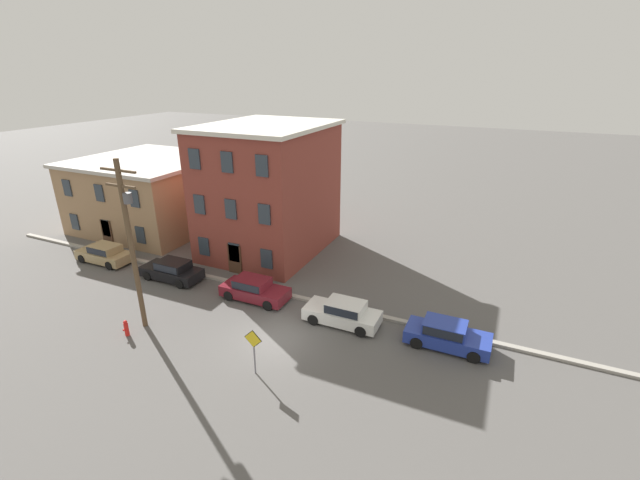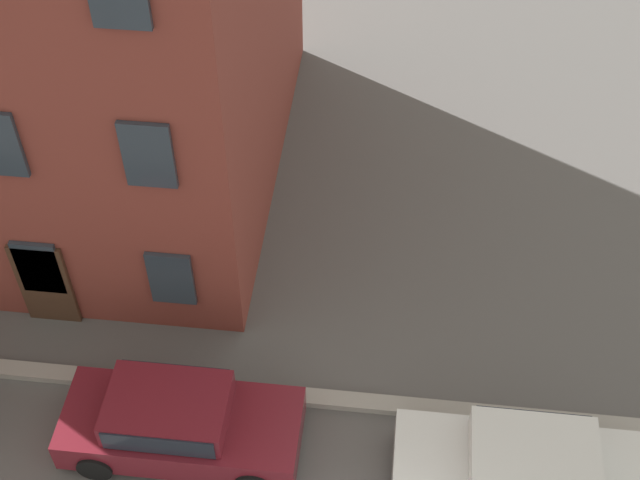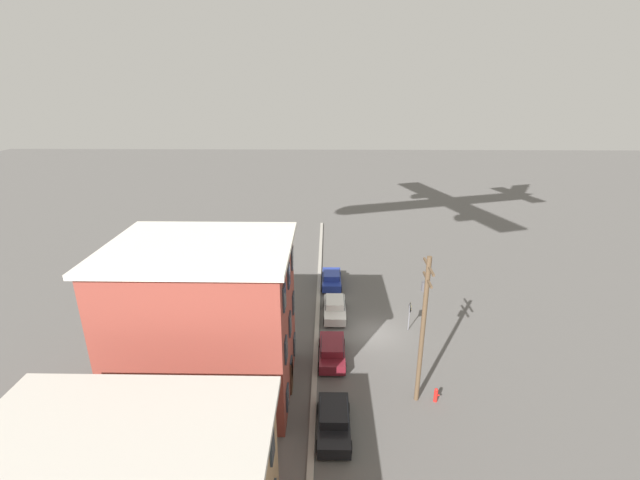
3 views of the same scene
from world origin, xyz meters
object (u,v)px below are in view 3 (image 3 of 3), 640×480
at_px(car_blue, 332,278).
at_px(utility_pole, 423,324).
at_px(car_white, 335,307).
at_px(caution_sign, 410,312).
at_px(car_black, 334,419).
at_px(fire_hydrant, 436,395).
at_px(car_maroon, 332,350).

height_order(car_blue, utility_pole, utility_pole).
distance_m(car_white, utility_pole, 12.37).
xyz_separation_m(car_white, caution_sign, (-2.26, -5.90, 0.91)).
bearing_deg(car_white, car_black, 178.93).
bearing_deg(utility_pole, fire_hydrant, -99.33).
xyz_separation_m(car_maroon, caution_sign, (4.01, -6.18, 0.91)).
bearing_deg(car_black, fire_hydrant, -68.75).
distance_m(car_maroon, utility_pole, 8.12).
distance_m(car_blue, utility_pole, 17.57).
distance_m(car_black, caution_sign, 12.39).
bearing_deg(car_black, caution_sign, -29.82).
distance_m(car_black, car_maroon, 6.71).
relative_size(car_maroon, caution_sign, 1.77).
height_order(car_white, utility_pole, utility_pole).
bearing_deg(car_black, car_blue, -0.03).
relative_size(car_maroon, utility_pole, 0.45).
height_order(car_maroon, car_blue, same).
bearing_deg(fire_hydrant, car_maroon, 56.63).
height_order(car_maroon, utility_pole, utility_pole).
distance_m(car_maroon, car_white, 6.27).
relative_size(caution_sign, fire_hydrant, 2.59).
relative_size(car_black, fire_hydrant, 4.58).
height_order(caution_sign, fire_hydrant, caution_sign).
xyz_separation_m(car_maroon, car_white, (6.27, -0.28, 0.00)).
bearing_deg(caution_sign, fire_hydrant, -178.34).
bearing_deg(caution_sign, car_maroon, 122.94).
bearing_deg(car_white, utility_pole, -154.23).
distance_m(utility_pole, fire_hydrant, 5.10).
xyz_separation_m(car_black, car_white, (12.98, -0.24, 0.00)).
distance_m(caution_sign, utility_pole, 8.94).
height_order(car_black, fire_hydrant, car_black).
bearing_deg(utility_pole, car_black, 117.10).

